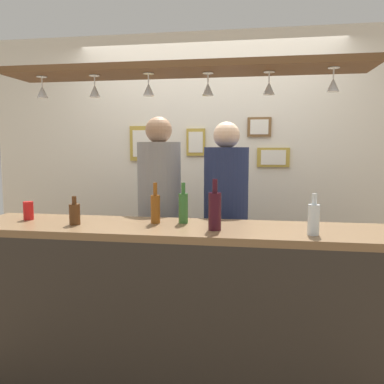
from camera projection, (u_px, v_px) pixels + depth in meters
ground_plane at (190, 355)px, 2.84m from camera, size 8.00×8.00×0.00m
back_wall at (208, 170)px, 3.77m from camera, size 4.40×0.06×2.60m
bar_counter at (176, 288)px, 2.26m from camera, size 2.70×0.55×1.04m
overhead_glass_rack at (181, 70)px, 2.32m from camera, size 2.20×0.36×0.04m
hanging_wineglass_far_left at (42, 91)px, 2.43m from camera, size 0.07×0.07×0.13m
hanging_wineglass_left at (95, 90)px, 2.39m from camera, size 0.07×0.07×0.13m
hanging_wineglass_center_left at (149, 89)px, 2.32m from camera, size 0.07×0.07×0.13m
hanging_wineglass_center at (208, 88)px, 2.31m from camera, size 0.07×0.07×0.13m
hanging_wineglass_center_right at (269, 87)px, 2.27m from camera, size 0.07×0.07×0.13m
hanging_wineglass_right at (333, 84)px, 2.15m from camera, size 0.07×0.07×0.13m
person_left_grey_shirt at (159, 205)px, 3.06m from camera, size 0.34×0.34×1.76m
person_middle_navy_shirt at (226, 211)px, 2.98m from camera, size 0.34×0.34×1.71m
bottle_soda_clear at (314, 218)px, 2.13m from camera, size 0.06×0.06×0.23m
bottle_wine_dark_red at (215, 210)px, 2.25m from camera, size 0.08×0.08×0.30m
bottle_beer_green_import at (183, 207)px, 2.46m from camera, size 0.06×0.06×0.26m
bottle_beer_amber_tall at (155, 208)px, 2.46m from camera, size 0.06×0.06×0.26m
bottle_beer_brown_stubby at (75, 213)px, 2.42m from camera, size 0.07×0.07×0.18m
drink_can at (28, 211)px, 2.58m from camera, size 0.07×0.07×0.12m
picture_frame_upper_small at (259, 127)px, 3.60m from camera, size 0.22×0.02×0.18m
picture_frame_lower_pair at (273, 157)px, 3.62m from camera, size 0.30×0.02×0.18m
picture_frame_caricature at (143, 144)px, 3.80m from camera, size 0.26×0.02×0.34m
picture_frame_crest at (196, 142)px, 3.71m from camera, size 0.18×0.02×0.26m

